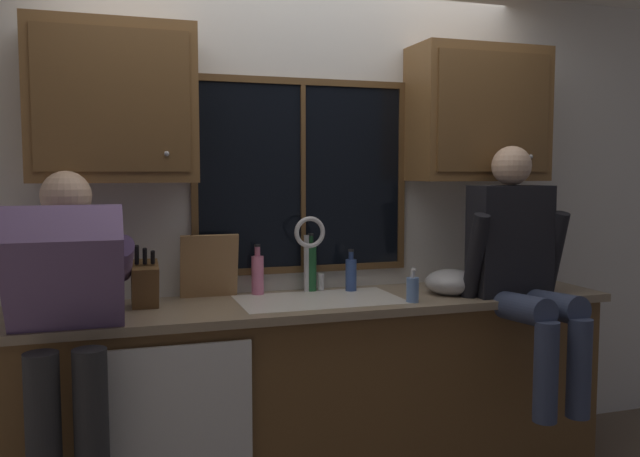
{
  "coord_description": "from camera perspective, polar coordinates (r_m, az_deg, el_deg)",
  "views": [
    {
      "loc": [
        -0.95,
        -3.35,
        1.55
      ],
      "look_at": [
        0.04,
        -0.3,
        1.27
      ],
      "focal_mm": 36.92,
      "sensor_mm": 36.0,
      "label": 1
    }
  ],
  "objects": [
    {
      "name": "window_frame_bottom",
      "position": [
        3.51,
        -1.47,
        -3.53
      ],
      "size": [
        1.17,
        0.02,
        0.04
      ],
      "primitive_type": "cube",
      "color": "brown"
    },
    {
      "name": "soap_dispenser",
      "position": [
        3.22,
        8.03,
        -5.22
      ],
      "size": [
        0.06,
        0.07,
        0.17
      ],
      "color": "#668CCC",
      "rests_on": "countertop"
    },
    {
      "name": "upper_cabinet_left",
      "position": [
        3.19,
        -17.52,
        10.29
      ],
      "size": [
        0.74,
        0.36,
        0.72
      ],
      "color": "brown"
    },
    {
      "name": "upper_cabinet_right",
      "position": [
        3.73,
        13.51,
        9.58
      ],
      "size": [
        0.74,
        0.36,
        0.72
      ],
      "color": "brown"
    },
    {
      "name": "countertop",
      "position": [
        3.25,
        -0.55,
        -6.59
      ],
      "size": [
        3.03,
        0.62,
        0.04
      ],
      "primitive_type": "cube",
      "color": "gray",
      "rests_on": "lower_cabinet_run"
    },
    {
      "name": "cutting_board",
      "position": [
        3.33,
        -9.57,
        -3.25
      ],
      "size": [
        0.29,
        0.09,
        0.32
      ],
      "primitive_type": "cube",
      "rotation": [
        0.21,
        0.0,
        0.0
      ],
      "color": "#997047",
      "rests_on": "countertop"
    },
    {
      "name": "sink",
      "position": [
        3.28,
        -0.06,
        -7.85
      ],
      "size": [
        0.8,
        0.46,
        0.21
      ],
      "color": "white",
      "rests_on": "lower_cabinet_run"
    },
    {
      "name": "bottle_tall_clear",
      "position": [
        3.47,
        -0.8,
        -3.38
      ],
      "size": [
        0.06,
        0.06,
        0.31
      ],
      "color": "#1E592D",
      "rests_on": "countertop"
    },
    {
      "name": "person_sitting_on_counter",
      "position": [
        3.42,
        17.02,
        -2.76
      ],
      "size": [
        0.54,
        0.6,
        1.26
      ],
      "color": "#384260",
      "rests_on": "countertop"
    },
    {
      "name": "window_frame_left",
      "position": [
        3.36,
        -10.85,
        4.44
      ],
      "size": [
        0.03,
        0.02,
        0.95
      ],
      "primitive_type": "cube",
      "color": "brown"
    },
    {
      "name": "window_mullion_center",
      "position": [
        3.47,
        -1.48,
        4.53
      ],
      "size": [
        0.02,
        0.02,
        0.95
      ],
      "primitive_type": "cube",
      "color": "brown"
    },
    {
      "name": "window_frame_top",
      "position": [
        3.5,
        -1.51,
        12.62
      ],
      "size": [
        1.17,
        0.02,
        0.04
      ],
      "primitive_type": "cube",
      "color": "brown"
    },
    {
      "name": "back_wall",
      "position": [
        3.55,
        -2.34,
        0.5
      ],
      "size": [
        5.37,
        0.12,
        2.55
      ],
      "primitive_type": "cube",
      "color": "silver",
      "rests_on": "floor"
    },
    {
      "name": "bottle_green_glass",
      "position": [
        3.39,
        -5.43,
        -3.94
      ],
      "size": [
        0.06,
        0.06,
        0.26
      ],
      "color": "pink",
      "rests_on": "countertop"
    },
    {
      "name": "knife_block",
      "position": [
        3.14,
        -14.94,
        -4.76
      ],
      "size": [
        0.12,
        0.18,
        0.32
      ],
      "color": "brown",
      "rests_on": "countertop"
    },
    {
      "name": "faucet",
      "position": [
        3.4,
        -0.87,
        -1.42
      ],
      "size": [
        0.18,
        0.09,
        0.4
      ],
      "color": "silver",
      "rests_on": "countertop"
    },
    {
      "name": "bottle_amber_small",
      "position": [
        3.48,
        2.7,
        -3.95
      ],
      "size": [
        0.06,
        0.06,
        0.22
      ],
      "color": "#334C8C",
      "rests_on": "countertop"
    },
    {
      "name": "window_frame_right",
      "position": [
        3.67,
        7.06,
        4.52
      ],
      "size": [
        0.03,
        0.02,
        0.95
      ],
      "primitive_type": "cube",
      "color": "brown"
    },
    {
      "name": "dishwasher_front",
      "position": [
        2.96,
        -11.87,
        -16.79
      ],
      "size": [
        0.6,
        0.02,
        0.74
      ],
      "primitive_type": "cube",
      "color": "white"
    },
    {
      "name": "lower_cabinet_run",
      "position": [
        3.39,
        -0.65,
        -14.17
      ],
      "size": [
        2.97,
        0.58,
        0.88
      ],
      "primitive_type": "cube",
      "color": "brown",
      "rests_on": "floor"
    },
    {
      "name": "window_glass",
      "position": [
        3.48,
        -1.54,
        4.54
      ],
      "size": [
        1.1,
        0.02,
        0.95
      ],
      "primitive_type": "cube",
      "color": "black"
    },
    {
      "name": "mixing_bowl",
      "position": [
        3.47,
        11.28,
        -4.59
      ],
      "size": [
        0.27,
        0.27,
        0.13
      ],
      "primitive_type": "ellipsoid",
      "color": "#B7B7BC",
      "rests_on": "countertop"
    },
    {
      "name": "person_standing",
      "position": [
        2.81,
        -21.1,
        -7.55
      ],
      "size": [
        0.53,
        0.69,
        1.55
      ],
      "color": "#262628",
      "rests_on": "floor"
    }
  ]
}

